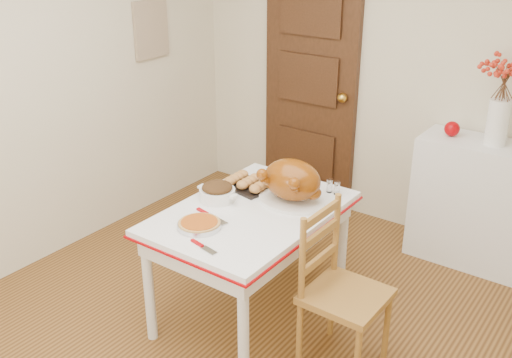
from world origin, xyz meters
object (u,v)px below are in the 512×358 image
Objects in this scene: pumpkin_pie at (199,224)px; chair_oak at (346,292)px; kitchen_table at (251,264)px; turkey_platter at (292,182)px; sideboard at (480,204)px.

chair_oak is at bearing 19.81° from pumpkin_pie.
pumpkin_pie reaches higher than kitchen_table.
pumpkin_pie is (-0.10, -0.34, 0.39)m from kitchen_table.
turkey_platter is (0.14, 0.23, 0.50)m from kitchen_table.
chair_oak is at bearing -5.19° from kitchen_table.
sideboard reaches higher than pumpkin_pie.
sideboard is 1.55m from chair_oak.
chair_oak is at bearing -14.10° from turkey_platter.
sideboard is at bearing 71.34° from turkey_platter.
turkey_platter reaches higher than kitchen_table.
kitchen_table is at bearing -122.40° from sideboard.
sideboard is 1.53m from turkey_platter.
turkey_platter is 1.73× the size of pumpkin_pie.
pumpkin_pie is at bearing -98.82° from turkey_platter.
pumpkin_pie is (-0.78, -0.28, 0.30)m from chair_oak.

